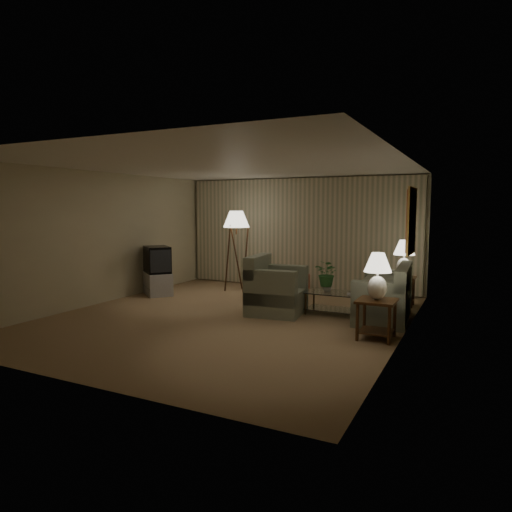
{
  "coord_description": "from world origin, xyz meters",
  "views": [
    {
      "loc": [
        3.99,
        -7.05,
        1.97
      ],
      "look_at": [
        0.22,
        0.6,
        1.06
      ],
      "focal_mm": 32.0,
      "sensor_mm": 36.0,
      "label": 1
    }
  ],
  "objects": [
    {
      "name": "ottoman",
      "position": [
        0.2,
        2.74,
        0.22
      ],
      "size": [
        0.78,
        0.78,
        0.44
      ],
      "primitive_type": "cylinder",
      "rotation": [
        0.0,
        0.0,
        -0.22
      ],
      "color": "#B1533B",
      "rests_on": "ground"
    },
    {
      "name": "tv_cabinet",
      "position": [
        -2.55,
        1.16,
        0.25
      ],
      "size": [
        1.33,
        1.32,
        0.5
      ],
      "primitive_type": "cube",
      "rotation": [
        0.0,
        0.0,
        -0.68
      ],
      "color": "#B5B6B8",
      "rests_on": "ground"
    },
    {
      "name": "vase",
      "position": [
        1.49,
        1.01,
        0.5
      ],
      "size": [
        0.18,
        0.18,
        0.17
      ],
      "primitive_type": "imported",
      "rotation": [
        0.0,
        0.0,
        -0.14
      ],
      "color": "silver",
      "rests_on": "coffee_table"
    },
    {
      "name": "side_table_near",
      "position": [
        2.65,
        -0.24,
        0.41
      ],
      "size": [
        0.56,
        0.56,
        0.6
      ],
      "color": "#371D0F",
      "rests_on": "ground"
    },
    {
      "name": "coffee_table",
      "position": [
        1.64,
        1.01,
        0.28
      ],
      "size": [
        1.12,
        0.61,
        0.41
      ],
      "color": "silver",
      "rests_on": "ground"
    },
    {
      "name": "book",
      "position": [
        1.89,
        0.91,
        0.42
      ],
      "size": [
        0.2,
        0.25,
        0.02
      ],
      "primitive_type": "imported",
      "rotation": [
        0.0,
        0.0,
        0.24
      ],
      "color": "olive",
      "rests_on": "coffee_table"
    },
    {
      "name": "table_lamp_far",
      "position": [
        2.65,
        2.36,
        1.03
      ],
      "size": [
        0.42,
        0.42,
        0.73
      ],
      "color": "white",
      "rests_on": "side_table_far"
    },
    {
      "name": "flowers",
      "position": [
        1.49,
        1.01,
        0.82
      ],
      "size": [
        0.55,
        0.52,
        0.49
      ],
      "primitive_type": "imported",
      "rotation": [
        0.0,
        0.0,
        -0.4
      ],
      "color": "#337333",
      "rests_on": "vase"
    },
    {
      "name": "armchair",
      "position": [
        0.64,
        0.63,
        0.43
      ],
      "size": [
        1.23,
        1.18,
        0.85
      ],
      "rotation": [
        0.0,
        0.0,
        1.68
      ],
      "color": "gray",
      "rests_on": "ground"
    },
    {
      "name": "crt_tv",
      "position": [
        -2.55,
        1.16,
        0.8
      ],
      "size": [
        1.19,
        1.18,
        0.6
      ],
      "primitive_type": "cube",
      "rotation": [
        0.0,
        0.0,
        -0.68
      ],
      "color": "black",
      "rests_on": "tv_cabinet"
    },
    {
      "name": "ground",
      "position": [
        0.0,
        0.0,
        0.0
      ],
      "size": [
        7.0,
        7.0,
        0.0
      ],
      "primitive_type": "plane",
      "color": "#8D6D4D",
      "rests_on": "ground"
    },
    {
      "name": "side_table_far",
      "position": [
        2.65,
        2.36,
        0.39
      ],
      "size": [
        0.47,
        0.39,
        0.6
      ],
      "color": "#371D0F",
      "rests_on": "ground"
    },
    {
      "name": "room_shell",
      "position": [
        0.02,
        1.51,
        1.75
      ],
      "size": [
        6.04,
        7.02,
        2.72
      ],
      "color": "beige",
      "rests_on": "ground"
    },
    {
      "name": "floor_lamp",
      "position": [
        -1.14,
        2.34,
        0.99
      ],
      "size": [
        0.61,
        0.61,
        1.89
      ],
      "color": "#371D0F",
      "rests_on": "ground"
    },
    {
      "name": "sofa",
      "position": [
        2.5,
        1.11,
        0.38
      ],
      "size": [
        1.85,
        1.11,
        0.76
      ],
      "rotation": [
        0.0,
        0.0,
        -1.5
      ],
      "color": "gray",
      "rests_on": "ground"
    },
    {
      "name": "table_lamp_near",
      "position": [
        2.65,
        -0.24,
        1.02
      ],
      "size": [
        0.41,
        0.41,
        0.71
      ],
      "color": "white",
      "rests_on": "side_table_near"
    }
  ]
}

